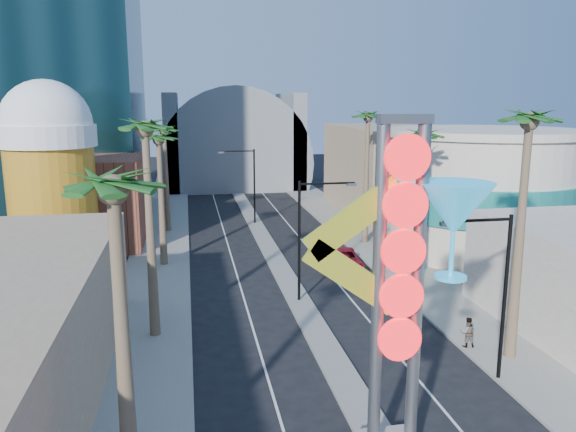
% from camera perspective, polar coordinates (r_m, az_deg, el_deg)
% --- Properties ---
extents(sidewalk_west, '(5.00, 100.00, 0.15)m').
position_cam_1_polar(sidewalk_west, '(50.97, -12.83, -3.28)').
color(sidewalk_west, gray).
rests_on(sidewalk_west, ground).
extents(sidewalk_east, '(5.00, 100.00, 0.15)m').
position_cam_1_polar(sidewalk_east, '(53.49, 7.96, -2.39)').
color(sidewalk_east, gray).
rests_on(sidewalk_east, ground).
extents(median, '(1.60, 84.00, 0.15)m').
position_cam_1_polar(median, '(54.25, -2.62, -2.08)').
color(median, gray).
rests_on(median, ground).
extents(brick_filler_west, '(10.00, 10.00, 8.00)m').
position_cam_1_polar(brick_filler_west, '(53.78, -19.82, 1.38)').
color(brick_filler_west, brown).
rests_on(brick_filler_west, ground).
extents(filler_east, '(10.00, 20.00, 10.00)m').
position_cam_1_polar(filler_east, '(66.80, 9.93, 4.65)').
color(filler_east, '#9F8266').
rests_on(filler_east, ground).
extents(beer_mug, '(7.00, 7.00, 14.50)m').
position_cam_1_polar(beer_mug, '(45.66, -22.99, 4.30)').
color(beer_mug, orange).
rests_on(beer_mug, ground).
extents(turquoise_building, '(16.60, 16.60, 10.60)m').
position_cam_1_polar(turquoise_building, '(51.36, 18.94, 2.39)').
color(turquoise_building, '#BEB2A1').
rests_on(turquoise_building, ground).
extents(canopy, '(22.00, 16.00, 22.00)m').
position_cam_1_polar(canopy, '(86.95, -5.66, 5.91)').
color(canopy, slate).
rests_on(canopy, ground).
extents(neon_sign, '(6.53, 2.60, 12.55)m').
position_cam_1_polar(neon_sign, '(19.70, 13.43, -5.39)').
color(neon_sign, gray).
rests_on(neon_sign, ground).
extents(streetlight_0, '(3.79, 0.25, 8.00)m').
position_cam_1_polar(streetlight_0, '(35.97, 2.01, -1.34)').
color(streetlight_0, black).
rests_on(streetlight_0, ground).
extents(streetlight_1, '(3.79, 0.25, 8.00)m').
position_cam_1_polar(streetlight_1, '(59.14, -3.97, 3.79)').
color(streetlight_1, black).
rests_on(streetlight_1, ground).
extents(streetlight_2, '(3.45, 0.25, 8.00)m').
position_cam_1_polar(streetlight_2, '(27.34, 20.41, -6.42)').
color(streetlight_2, black).
rests_on(streetlight_2, ground).
extents(palm_0, '(2.40, 2.40, 11.70)m').
position_cam_1_polar(palm_0, '(16.65, -17.24, 0.60)').
color(palm_0, brown).
rests_on(palm_0, ground).
extents(palm_1, '(2.40, 2.40, 12.70)m').
position_cam_1_polar(palm_1, '(30.39, -14.26, 7.26)').
color(palm_1, brown).
rests_on(palm_1, ground).
extents(palm_2, '(2.40, 2.40, 11.20)m').
position_cam_1_polar(palm_2, '(44.43, -12.99, 6.87)').
color(palm_2, brown).
rests_on(palm_2, ground).
extents(palm_3, '(2.40, 2.40, 11.20)m').
position_cam_1_polar(palm_3, '(56.39, -12.46, 7.86)').
color(palm_3, brown).
rests_on(palm_3, ground).
extents(palm_5, '(2.40, 2.40, 13.20)m').
position_cam_1_polar(palm_5, '(29.05, 23.21, 7.37)').
color(palm_5, brown).
rests_on(palm_5, ground).
extents(palm_6, '(2.40, 2.40, 11.70)m').
position_cam_1_polar(palm_6, '(39.70, 13.53, 6.96)').
color(palm_6, brown).
rests_on(palm_6, ground).
extents(palm_7, '(2.40, 2.40, 12.70)m').
position_cam_1_polar(palm_7, '(50.84, 8.12, 9.14)').
color(palm_7, brown).
rests_on(palm_7, ground).
extents(red_pickup, '(3.18, 5.97, 1.59)m').
position_cam_1_polar(red_pickup, '(43.96, 5.58, -4.46)').
color(red_pickup, '#A50C24').
rests_on(red_pickup, ground).
extents(pedestrian_b, '(0.87, 0.72, 1.63)m').
position_cam_1_polar(pedestrian_b, '(31.72, 17.77, -11.16)').
color(pedestrian_b, gray).
rests_on(pedestrian_b, sidewalk_east).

